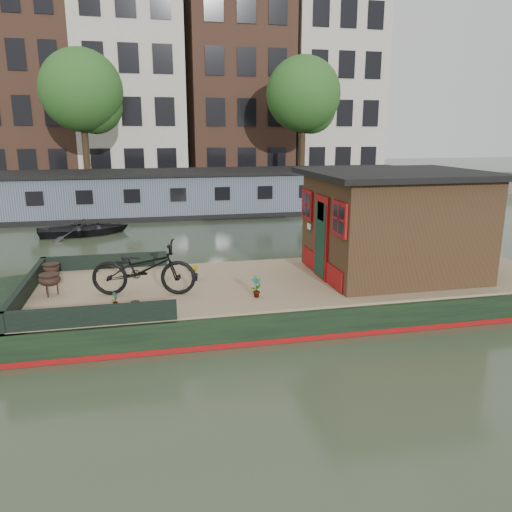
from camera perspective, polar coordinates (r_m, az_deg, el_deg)
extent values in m
plane|color=#303B25|center=(11.74, 5.30, -5.63)|extent=(120.00, 120.00, 0.00)
cube|color=black|center=(11.64, 5.33, -4.24)|extent=(12.00, 4.00, 0.60)
cylinder|color=black|center=(11.41, -24.89, -5.92)|extent=(4.00, 4.00, 0.60)
cube|color=maroon|center=(11.72, 5.31, -5.35)|extent=(12.02, 4.02, 0.10)
cube|color=#9A825F|center=(11.55, 5.37, -2.70)|extent=(11.80, 3.80, 0.05)
cube|color=black|center=(11.24, -24.77, -3.38)|extent=(0.12, 4.00, 0.35)
cube|color=black|center=(12.86, -16.87, -0.60)|extent=(3.00, 0.12, 0.35)
cube|color=black|center=(9.20, -18.47, -6.51)|extent=(3.00, 0.12, 0.35)
cube|color=black|center=(12.12, 15.46, 3.36)|extent=(3.50, 3.00, 2.30)
cube|color=black|center=(11.97, 15.84, 9.06)|extent=(4.00, 3.50, 0.12)
cube|color=maroon|center=(11.44, 7.48, 2.12)|extent=(0.06, 0.80, 1.90)
cube|color=black|center=(11.45, 7.38, 1.87)|extent=(0.04, 0.64, 1.70)
cube|color=maroon|center=(10.37, 9.56, 4.19)|extent=(0.06, 0.72, 0.72)
cube|color=maroon|center=(12.31, 5.90, 5.84)|extent=(0.06, 0.72, 0.72)
imported|color=black|center=(10.49, -12.71, -1.40)|extent=(2.22, 1.12, 1.12)
imported|color=brown|center=(10.15, 0.03, -3.55)|extent=(0.27, 0.23, 0.44)
imported|color=brown|center=(11.40, -7.06, -1.93)|extent=(0.22, 0.24, 0.35)
imported|color=brown|center=(10.01, -15.81, -4.73)|extent=(0.15, 0.19, 0.32)
cylinder|color=black|center=(12.80, -21.82, -1.45)|extent=(0.16, 0.16, 0.19)
cylinder|color=black|center=(9.68, -13.62, -5.62)|extent=(0.17, 0.17, 0.19)
imported|color=black|center=(20.77, -19.05, 3.32)|extent=(3.82, 3.02, 0.71)
cube|color=#525F6D|center=(24.93, -4.57, 7.21)|extent=(20.00, 4.00, 2.00)
cube|color=black|center=(24.82, -4.62, 9.62)|extent=(20.40, 4.40, 0.12)
cube|color=black|center=(25.04, -4.53, 5.21)|extent=(20.00, 4.05, 0.24)
cube|color=#47443F|center=(31.40, -6.25, 7.56)|extent=(60.00, 6.00, 0.90)
cube|color=brown|center=(38.82, -24.26, 18.11)|extent=(6.00, 8.00, 15.00)
cube|color=#B7B2A3|center=(38.26, -14.20, 20.09)|extent=(7.00, 8.00, 16.50)
cube|color=brown|center=(38.83, -2.35, 19.64)|extent=(7.00, 8.00, 15.50)
cube|color=#B7B2A3|center=(40.69, 8.00, 19.62)|extent=(6.50, 8.00, 16.00)
cylinder|color=#332316|center=(29.69, -18.85, 11.29)|extent=(0.36, 0.36, 4.00)
sphere|color=#27541C|center=(29.75, -19.35, 17.44)|extent=(4.40, 4.40, 4.40)
sphere|color=#27541C|center=(29.94, -17.98, 15.98)|extent=(3.00, 3.00, 3.00)
cylinder|color=#332316|center=(31.00, 5.29, 12.04)|extent=(0.36, 0.36, 4.00)
sphere|color=#27541C|center=(31.06, 5.43, 17.95)|extent=(4.40, 4.40, 4.40)
sphere|color=#27541C|center=(31.49, 6.30, 16.42)|extent=(3.00, 3.00, 3.00)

